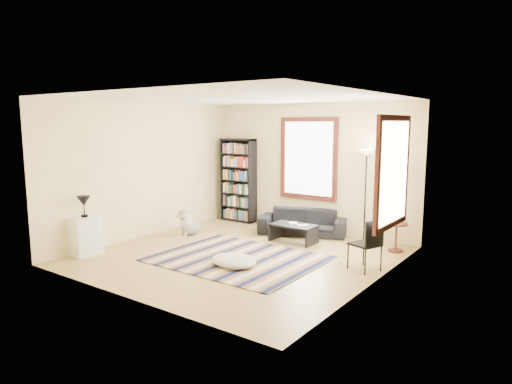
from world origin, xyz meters
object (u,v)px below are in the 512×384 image
Objects in this scene: sofa at (303,222)px; dog at (190,222)px; coffee_table at (293,233)px; white_cabinet at (86,236)px; bookshelf at (238,180)px; side_table at (396,237)px; folding_chair at (365,244)px; floor_lamp at (365,197)px; floor_cushion at (234,261)px.

dog is (-1.93, -1.45, 0.01)m from sofa.
sofa is 2.05× the size of coffee_table.
coffee_table is at bearing 52.43° from white_cabinet.
bookshelf is 2.48m from coffee_table.
coffee_table is 3.95m from white_cabinet.
dog is at bearing 80.90° from white_cabinet.
folding_chair reaches higher than side_table.
coffee_table is 0.48× the size of floor_lamp.
floor_lamp reaches higher than sofa.
white_cabinet is (-4.45, -2.12, -0.08)m from folding_chair.
sofa is at bearing 94.24° from floor_cushion.
coffee_table is at bearing -146.63° from floor_lamp.
floor_lamp is (1.15, 2.73, 0.83)m from floor_cushion.
floor_lamp is at bearing 35.45° from dog.
folding_chair is at bearing 29.10° from white_cabinet.
coffee_table is at bearing -95.76° from sofa.
dog is at bearing -88.73° from bookshelf.
sofa is 3.41× the size of side_table.
coffee_table is 2.24m from dog.
side_table is at bearing 28.22° from dog.
side_table is (4.04, -0.41, -0.73)m from bookshelf.
white_cabinet reaches higher than floor_cushion.
coffee_table is 1.59m from floor_lamp.
bookshelf is 4.13m from side_table.
folding_chair reaches higher than floor_cushion.
white_cabinet is (-2.62, -1.01, 0.25)m from floor_cushion.
bookshelf is 3.72m from floor_cushion.
white_cabinet reaches higher than side_table.
folding_chair is (0.68, -1.62, -0.50)m from floor_lamp.
floor_cushion is 1.17× the size of white_cabinet.
white_cabinet is (-4.50, -3.50, 0.08)m from side_table.
folding_chair is 3.96m from dog.
sofa is at bearing 59.97° from white_cabinet.
sofa is 2.25× the size of floor_cushion.
dog reaches higher than floor_cushion.
floor_lamp is 1.83m from folding_chair.
floor_cushion is at bearing -127.64° from folding_chair.
bookshelf is at bearing 86.95° from white_cabinet.
floor_lamp is 3.30× the size of dog.
floor_lamp is 3.44× the size of side_table.
floor_cushion is 0.95× the size of folding_chair.
white_cabinet is (-3.77, -3.74, -0.58)m from floor_lamp.
floor_lamp is (1.35, 0.10, 0.66)m from sofa.
coffee_table is 1.67× the size of side_table.
folding_chair is at bearing -92.08° from side_table.
sofa is at bearing 47.06° from dog.
floor_cushion is (0.02, -1.95, -0.08)m from coffee_table.
sofa reaches higher than floor_cushion.
white_cabinet reaches higher than sofa.
sofa reaches higher than coffee_table.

